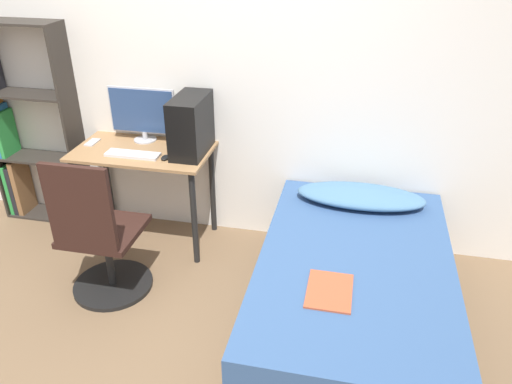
{
  "coord_description": "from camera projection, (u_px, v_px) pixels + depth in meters",
  "views": [
    {
      "loc": [
        0.99,
        -1.91,
        2.24
      ],
      "look_at": [
        0.4,
        0.77,
        0.75
      ],
      "focal_mm": 35.0,
      "sensor_mm": 36.0,
      "label": 1
    }
  ],
  "objects": [
    {
      "name": "ground_plane",
      "position": [
        160.0,
        360.0,
        2.89
      ],
      "size": [
        14.0,
        14.0,
        0.0
      ],
      "primitive_type": "plane",
      "color": "brown"
    },
    {
      "name": "wall_back",
      "position": [
        222.0,
        78.0,
        3.59
      ],
      "size": [
        8.0,
        0.05,
        2.5
      ],
      "color": "silver",
      "rests_on": "ground_plane"
    },
    {
      "name": "desk",
      "position": [
        144.0,
        166.0,
        3.72
      ],
      "size": [
        1.0,
        0.56,
        0.77
      ],
      "color": "#997047",
      "rests_on": "ground_plane"
    },
    {
      "name": "bookshelf",
      "position": [
        20.0,
        132.0,
        4.0
      ],
      "size": [
        0.72,
        0.25,
        1.62
      ],
      "color": "#2D2823",
      "rests_on": "ground_plane"
    },
    {
      "name": "office_chair",
      "position": [
        101.0,
        244.0,
        3.24
      ],
      "size": [
        0.54,
        0.54,
        1.03
      ],
      "color": "black",
      "rests_on": "ground_plane"
    },
    {
      "name": "bed",
      "position": [
        352.0,
        293.0,
        3.04
      ],
      "size": [
        1.16,
        1.87,
        0.5
      ],
      "color": "#4C3D2D",
      "rests_on": "ground_plane"
    },
    {
      "name": "pillow",
      "position": [
        361.0,
        196.0,
        3.47
      ],
      "size": [
        0.88,
        0.36,
        0.11
      ],
      "color": "teal",
      "rests_on": "bed"
    },
    {
      "name": "magazine",
      "position": [
        329.0,
        291.0,
        2.66
      ],
      "size": [
        0.24,
        0.32,
        0.01
      ],
      "color": "#B24C2D",
      "rests_on": "bed"
    },
    {
      "name": "monitor",
      "position": [
        142.0,
        113.0,
        3.71
      ],
      "size": [
        0.52,
        0.17,
        0.41
      ],
      "color": "#B7B7BC",
      "rests_on": "desk"
    },
    {
      "name": "keyboard",
      "position": [
        133.0,
        154.0,
        3.56
      ],
      "size": [
        0.39,
        0.12,
        0.02
      ],
      "color": "silver",
      "rests_on": "desk"
    },
    {
      "name": "pc_tower",
      "position": [
        191.0,
        125.0,
        3.52
      ],
      "size": [
        0.21,
        0.43,
        0.41
      ],
      "color": "black",
      "rests_on": "desk"
    },
    {
      "name": "mouse",
      "position": [
        165.0,
        158.0,
        3.51
      ],
      "size": [
        0.06,
        0.09,
        0.02
      ],
      "color": "black",
      "rests_on": "desk"
    },
    {
      "name": "phone",
      "position": [
        92.0,
        142.0,
        3.77
      ],
      "size": [
        0.07,
        0.14,
        0.01
      ],
      "color": "#B7B7BC",
      "rests_on": "desk"
    }
  ]
}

